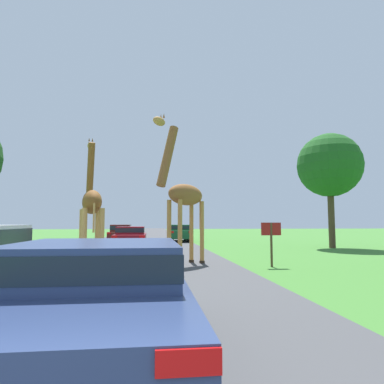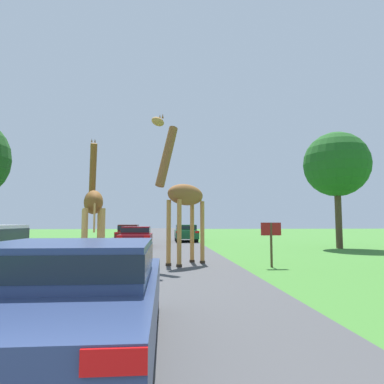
# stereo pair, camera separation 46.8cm
# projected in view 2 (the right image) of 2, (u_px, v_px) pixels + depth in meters

# --- Properties ---
(road) EXTENTS (7.89, 120.00, 0.00)m
(road) POSITION_uv_depth(u_px,v_px,m) (149.00, 240.00, 29.39)
(road) COLOR #424244
(road) RESTS_ON ground
(giraffe_near_road) EXTENTS (2.18, 2.32, 5.25)m
(giraffe_near_road) POSITION_uv_depth(u_px,v_px,m) (182.00, 194.00, 12.45)
(giraffe_near_road) COLOR #B77F3D
(giraffe_near_road) RESTS_ON ground
(giraffe_companion) EXTENTS (1.20, 2.95, 5.11)m
(giraffe_companion) POSITION_uv_depth(u_px,v_px,m) (93.00, 205.00, 13.19)
(giraffe_companion) COLOR tan
(giraffe_companion) RESTS_ON ground
(car_lead_maroon) EXTENTS (1.99, 4.47, 1.29)m
(car_lead_maroon) POSITION_uv_depth(u_px,v_px,m) (71.00, 293.00, 3.96)
(car_lead_maroon) COLOR navy
(car_lead_maroon) RESTS_ON ground
(car_queue_right) EXTENTS (1.74, 4.39, 1.33)m
(car_queue_right) POSITION_uv_depth(u_px,v_px,m) (186.00, 232.00, 27.65)
(car_queue_right) COLOR #144C28
(car_queue_right) RESTS_ON ground
(car_queue_left) EXTENTS (1.87, 4.29, 1.26)m
(car_queue_left) POSITION_uv_depth(u_px,v_px,m) (136.00, 236.00, 21.43)
(car_queue_left) COLOR maroon
(car_queue_left) RESTS_ON ground
(car_far_ahead) EXTENTS (1.76, 4.43, 1.33)m
(car_far_ahead) POSITION_uv_depth(u_px,v_px,m) (129.00, 232.00, 28.88)
(car_far_ahead) COLOR #561914
(car_far_ahead) RESTS_ON ground
(tree_right_cluster) EXTENTS (3.86, 3.86, 6.93)m
(tree_right_cluster) POSITION_uv_depth(u_px,v_px,m) (337.00, 165.00, 20.50)
(tree_right_cluster) COLOR #4C3828
(tree_right_cluster) RESTS_ON ground
(sign_post) EXTENTS (0.70, 0.08, 1.52)m
(sign_post) POSITION_uv_depth(u_px,v_px,m) (271.00, 236.00, 11.71)
(sign_post) COLOR #4C3823
(sign_post) RESTS_ON ground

